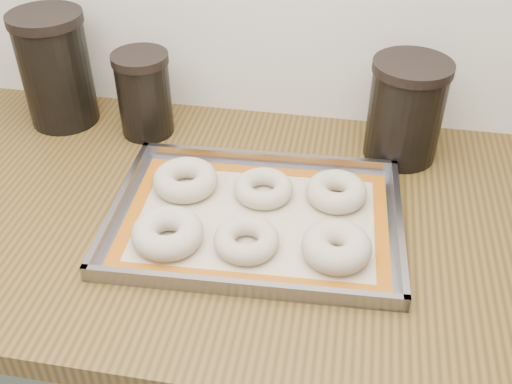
% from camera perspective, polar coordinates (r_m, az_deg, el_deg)
% --- Properties ---
extents(cabinet, '(3.00, 0.65, 0.86)m').
position_cam_1_polar(cabinet, '(1.34, -2.64, -17.31)').
color(cabinet, slate).
rests_on(cabinet, floor).
extents(countertop, '(3.06, 0.68, 0.04)m').
position_cam_1_polar(countertop, '(1.01, -3.36, -2.40)').
color(countertop, brown).
rests_on(countertop, cabinet).
extents(baking_tray, '(0.48, 0.35, 0.03)m').
position_cam_1_polar(baking_tray, '(0.96, -0.00, -2.51)').
color(baking_tray, gray).
rests_on(baking_tray, countertop).
extents(baking_mat, '(0.43, 0.31, 0.00)m').
position_cam_1_polar(baking_mat, '(0.96, 0.00, -2.60)').
color(baking_mat, '#C6B793').
rests_on(baking_mat, baking_tray).
extents(bagel_front_left, '(0.12, 0.12, 0.04)m').
position_cam_1_polar(bagel_front_left, '(0.92, -8.42, -3.89)').
color(bagel_front_left, '#C2B296').
rests_on(bagel_front_left, baking_mat).
extents(bagel_front_mid, '(0.12, 0.12, 0.03)m').
position_cam_1_polar(bagel_front_mid, '(0.90, -0.92, -4.59)').
color(bagel_front_mid, '#C2B296').
rests_on(bagel_front_mid, baking_mat).
extents(bagel_front_right, '(0.12, 0.12, 0.04)m').
position_cam_1_polar(bagel_front_right, '(0.89, 7.67, -5.19)').
color(bagel_front_right, '#C2B296').
rests_on(bagel_front_right, baking_mat).
extents(bagel_back_left, '(0.11, 0.11, 0.04)m').
position_cam_1_polar(bagel_back_left, '(1.02, -6.74, 1.16)').
color(bagel_back_left, '#C2B296').
rests_on(bagel_back_left, baking_mat).
extents(bagel_back_mid, '(0.10, 0.10, 0.03)m').
position_cam_1_polar(bagel_back_mid, '(1.00, 0.71, 0.36)').
color(bagel_back_mid, '#C2B296').
rests_on(bagel_back_mid, baking_mat).
extents(bagel_back_right, '(0.11, 0.11, 0.04)m').
position_cam_1_polar(bagel_back_right, '(1.00, 7.66, 0.05)').
color(bagel_back_right, '#C2B296').
rests_on(bagel_back_right, baking_mat).
extents(canister_left, '(0.14, 0.14, 0.22)m').
position_cam_1_polar(canister_left, '(1.24, -18.53, 11.06)').
color(canister_left, black).
rests_on(canister_left, countertop).
extents(canister_mid, '(0.11, 0.11, 0.16)m').
position_cam_1_polar(canister_mid, '(1.17, -10.61, 9.17)').
color(canister_mid, black).
rests_on(canister_mid, countertop).
extents(canister_right, '(0.14, 0.14, 0.19)m').
position_cam_1_polar(canister_right, '(1.10, 14.07, 7.57)').
color(canister_right, black).
rests_on(canister_right, countertop).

